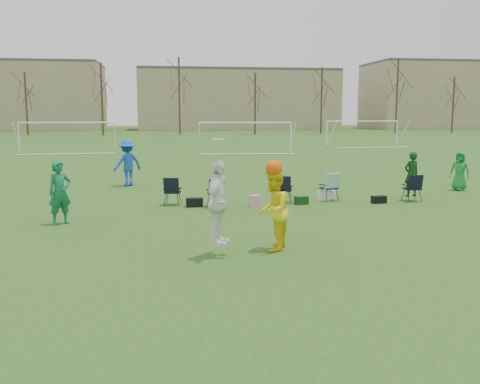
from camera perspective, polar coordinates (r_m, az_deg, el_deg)
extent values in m
plane|color=#244D18|center=(10.89, 5.27, -8.34)|extent=(260.00, 260.00, 0.00)
imported|color=#126A41|center=(15.95, -18.67, -0.06)|extent=(0.79, 0.73, 1.82)
imported|color=blue|center=(23.66, -11.92, 3.06)|extent=(1.49, 1.32, 2.01)
imported|color=#167F35|center=(23.59, 22.39, 2.09)|extent=(0.93, 0.89, 1.60)
imported|color=white|center=(11.65, -2.37, -1.20)|extent=(0.85, 1.18, 1.86)
imported|color=yellow|center=(12.23, 3.58, -1.96)|extent=(1.00, 1.11, 1.87)
sphere|color=#DF530B|center=(12.10, 3.62, 2.54)|extent=(0.37, 0.37, 0.37)
cylinder|color=white|center=(11.44, -2.35, 5.63)|extent=(0.27, 0.27, 0.03)
imported|color=#0E3411|center=(20.20, 17.82, 1.82)|extent=(0.65, 0.49, 1.61)
cube|color=black|center=(18.10, -4.88, -1.11)|extent=(0.57, 0.33, 0.30)
cube|color=pink|center=(18.01, 1.56, -0.97)|extent=(0.39, 0.29, 0.40)
cube|color=#0F3814|center=(18.66, 6.56, -0.88)|extent=(0.47, 0.32, 0.28)
cube|color=white|center=(19.64, 8.92, -0.40)|extent=(0.44, 0.33, 0.32)
cylinder|color=white|center=(20.06, 9.80, -0.27)|extent=(0.26, 0.26, 0.30)
cube|color=black|center=(19.38, 14.59, -0.78)|extent=(0.53, 0.33, 0.26)
cube|color=black|center=(18.52, -7.21, 0.10)|extent=(0.70, 0.70, 0.96)
cube|color=black|center=(18.04, -2.60, -0.06)|extent=(0.62, 0.62, 0.96)
cube|color=black|center=(18.91, 4.71, 0.31)|extent=(0.76, 0.76, 0.96)
cube|color=black|center=(19.61, 9.46, 0.52)|extent=(0.73, 0.73, 0.96)
cube|color=black|center=(20.17, 17.89, 0.44)|extent=(0.60, 0.60, 0.96)
cylinder|color=white|center=(45.27, -22.51, 5.31)|extent=(0.12, 0.12, 2.40)
cylinder|color=white|center=(44.67, -13.20, 5.70)|extent=(0.12, 0.12, 2.40)
cylinder|color=white|center=(44.79, -17.96, 7.05)|extent=(7.28, 0.76, 0.12)
cylinder|color=white|center=(42.53, -4.34, 5.77)|extent=(0.12, 0.12, 2.40)
cylinder|color=white|center=(43.13, 5.45, 5.79)|extent=(0.12, 0.12, 2.40)
cylinder|color=white|center=(42.64, 0.59, 7.41)|extent=(7.29, 0.63, 0.12)
cylinder|color=white|center=(49.93, 9.23, 6.07)|extent=(0.12, 0.12, 2.40)
cylinder|color=white|center=(53.45, 16.36, 5.98)|extent=(0.12, 0.12, 2.40)
cylinder|color=white|center=(51.56, 12.96, 7.37)|extent=(7.25, 1.13, 0.12)
cylinder|color=#382B21|center=(83.96, -21.84, 8.73)|extent=(0.28, 0.28, 9.00)
cylinder|color=#382B21|center=(79.13, -14.52, 9.55)|extent=(0.28, 0.28, 10.20)
cylinder|color=#382B21|center=(81.72, -6.49, 10.14)|extent=(0.28, 0.28, 11.40)
cylinder|color=#382B21|center=(79.79, 1.62, 9.37)|extent=(0.28, 0.28, 9.00)
cylinder|color=#382B21|center=(85.25, 8.68, 9.62)|extent=(0.28, 0.28, 10.20)
cylinder|color=#382B21|center=(86.30, 16.39, 9.76)|extent=(0.28, 0.28, 11.40)
cylinder|color=#382B21|center=(93.94, 21.78, 8.64)|extent=(0.28, 0.28, 9.00)
cube|color=tan|center=(107.15, -0.36, 9.66)|extent=(38.00, 16.00, 11.00)
cube|color=tan|center=(120.74, 20.60, 9.46)|extent=(30.00, 16.00, 13.00)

